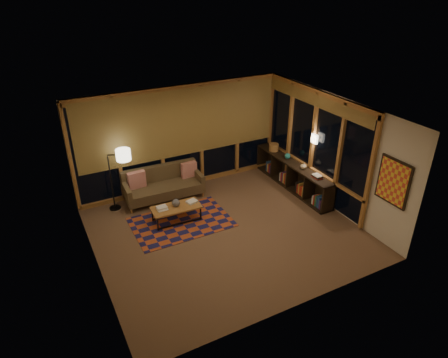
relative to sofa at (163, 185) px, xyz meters
name	(u,v)px	position (x,y,z in m)	size (l,w,h in m)	color
floor	(226,232)	(0.71, -2.00, -0.39)	(5.50, 5.00, 0.01)	brown
ceiling	(227,114)	(0.71, -2.00, 2.31)	(5.50, 5.00, 0.01)	white
walls	(226,177)	(0.71, -2.00, 0.96)	(5.51, 5.01, 2.70)	silver
window_wall_back	(182,138)	(0.71, 0.43, 0.96)	(5.30, 0.16, 2.60)	#A57430
window_wall_right	(312,144)	(3.39, -1.40, 0.96)	(0.16, 3.70, 2.60)	#A57430
wall_art	(393,182)	(3.42, -3.85, 1.06)	(0.06, 0.74, 0.94)	#E4432D
wall_sconce	(315,139)	(3.33, -1.55, 1.16)	(0.12, 0.18, 0.22)	silver
sofa	(163,185)	(0.00, 0.00, 0.00)	(1.93, 0.78, 0.79)	brown
pillow_left	(137,180)	(-0.61, 0.17, 0.22)	(0.43, 0.14, 0.43)	red
pillow_right	(189,170)	(0.74, 0.10, 0.20)	(0.40, 0.13, 0.40)	red
area_rug	(181,222)	(-0.03, -1.20, -0.39)	(2.20, 1.47, 0.01)	#B14A21
coffee_table	(177,214)	(-0.09, -1.08, -0.21)	(1.11, 0.51, 0.37)	#A57430
book_stack_a	(162,208)	(-0.41, -1.04, 0.01)	(0.22, 0.18, 0.06)	white
book_stack_b	(192,201)	(0.30, -1.07, 0.00)	(0.25, 0.20, 0.05)	white
ceramic_pot	(176,203)	(-0.08, -1.05, 0.07)	(0.18, 0.18, 0.18)	#222128
floor_lamp	(111,180)	(-1.22, 0.12, 0.38)	(0.52, 0.34, 1.55)	black
bookshelf	(292,175)	(3.20, -1.00, -0.03)	(0.40, 2.88, 0.72)	black
basket	(274,147)	(3.18, -0.11, 0.42)	(0.26, 0.26, 0.20)	#A57738
teal_bowl	(288,156)	(3.20, -0.73, 0.40)	(0.15, 0.15, 0.15)	teal
vase	(304,166)	(3.20, -1.41, 0.41)	(0.16, 0.16, 0.17)	tan
shelf_book_stack	(317,176)	(3.20, -1.94, 0.36)	(0.17, 0.24, 0.07)	white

